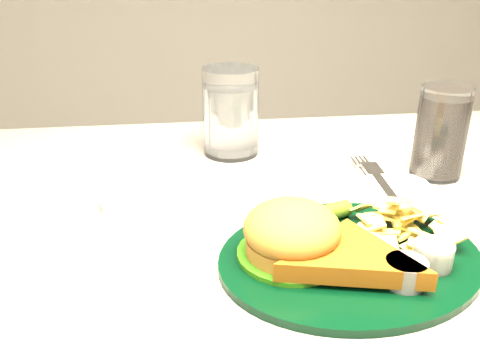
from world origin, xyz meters
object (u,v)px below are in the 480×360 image
object	(u,v)px
dinner_plate	(352,235)
cola_glass	(441,132)
water_glass	(231,112)
fork_napkin	(390,195)

from	to	relation	value
dinner_plate	cola_glass	bearing A→B (deg)	35.22
dinner_plate	cola_glass	world-z (taller)	cola_glass
water_glass	dinner_plate	bearing A→B (deg)	-74.39
water_glass	fork_napkin	distance (m)	0.28
dinner_plate	fork_napkin	size ratio (longest dim) A/B	1.49
cola_glass	fork_napkin	distance (m)	0.13
water_glass	cola_glass	world-z (taller)	water_glass
dinner_plate	cola_glass	distance (m)	0.29
fork_napkin	water_glass	bearing A→B (deg)	138.13
water_glass	cola_glass	distance (m)	0.31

